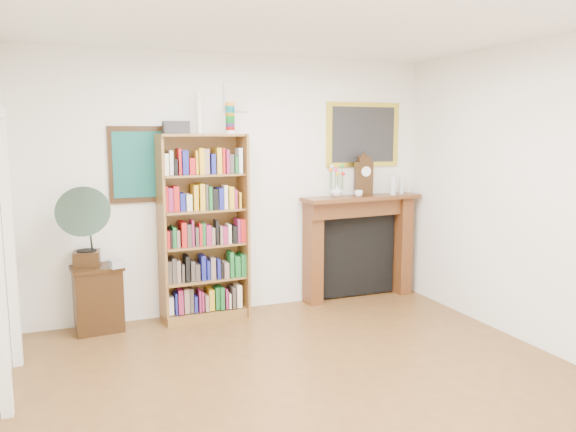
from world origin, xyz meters
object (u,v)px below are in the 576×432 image
at_px(bottle_left, 393,185).
at_px(flower_vase, 337,191).
at_px(gramophone, 85,222).
at_px(mantel_clock, 364,177).
at_px(side_cabinet, 98,299).
at_px(fireplace, 358,237).
at_px(teacup, 359,194).
at_px(cd_stack, 116,264).
at_px(bottle_right, 401,186).
at_px(bookshelf, 203,217).

bearing_deg(bottle_left, flower_vase, 176.17).
bearing_deg(gramophone, mantel_clock, 8.65).
relative_size(side_cabinet, gramophone, 0.82).
height_order(fireplace, bottle_left, bottle_left).
bearing_deg(side_cabinet, teacup, -6.42).
xyz_separation_m(flower_vase, bottle_left, (0.72, -0.05, 0.05)).
bearing_deg(mantel_clock, cd_stack, -171.59).
bearing_deg(flower_vase, mantel_clock, -1.14).
distance_m(gramophone, bottle_right, 3.62).
bearing_deg(bottle_left, bottle_right, 17.94).
relative_size(bookshelf, bottle_left, 9.41).
xyz_separation_m(flower_vase, bottle_right, (0.87, 0.00, 0.03)).
relative_size(flower_vase, bottle_left, 0.57).
xyz_separation_m(cd_stack, mantel_clock, (2.83, 0.18, 0.76)).
bearing_deg(mantel_clock, teacup, -135.29).
xyz_separation_m(mantel_clock, bottle_left, (0.37, -0.04, -0.10)).
relative_size(side_cabinet, teacup, 6.82).
height_order(mantel_clock, teacup, mantel_clock).
height_order(bookshelf, bottle_left, bookshelf).
bearing_deg(fireplace, mantel_clock, -58.88).
xyz_separation_m(side_cabinet, teacup, (2.89, -0.05, 0.95)).
bearing_deg(fireplace, bottle_left, -16.66).
distance_m(fireplace, bottle_left, 0.75).
height_order(bookshelf, teacup, bookshelf).
bearing_deg(mantel_clock, flower_vase, -176.40).
xyz_separation_m(mantel_clock, bottle_right, (0.52, 0.01, -0.12)).
bearing_deg(side_cabinet, mantel_clock, -4.51).
relative_size(side_cabinet, mantel_clock, 1.45).
height_order(bookshelf, bottle_right, bookshelf).
xyz_separation_m(cd_stack, bottle_right, (3.35, 0.19, 0.64)).
xyz_separation_m(fireplace, bottle_left, (0.41, -0.09, 0.63)).
xyz_separation_m(bookshelf, flower_vase, (1.57, 0.04, 0.21)).
bearing_deg(fireplace, gramophone, 178.79).
distance_m(fireplace, flower_vase, 0.66).
relative_size(teacup, bottle_right, 0.49).
height_order(flower_vase, bottle_left, bottle_left).
height_order(fireplace, cd_stack, fireplace).
bearing_deg(mantel_clock, bottle_right, 5.52).
height_order(fireplace, bottle_right, bottle_right).
bearing_deg(bottle_right, cd_stack, -176.78).
height_order(side_cabinet, teacup, teacup).
bearing_deg(bottle_left, gramophone, -178.40).
height_order(bookshelf, mantel_clock, bookshelf).
bearing_deg(teacup, bottle_left, 6.57).
distance_m(bookshelf, cd_stack, 1.00).
bearing_deg(flower_vase, side_cabinet, -178.89).
xyz_separation_m(side_cabinet, gramophone, (-0.08, -0.09, 0.79)).
distance_m(cd_stack, mantel_clock, 2.93).
distance_m(side_cabinet, bottle_right, 3.67).
bearing_deg(bookshelf, side_cabinet, 175.95).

